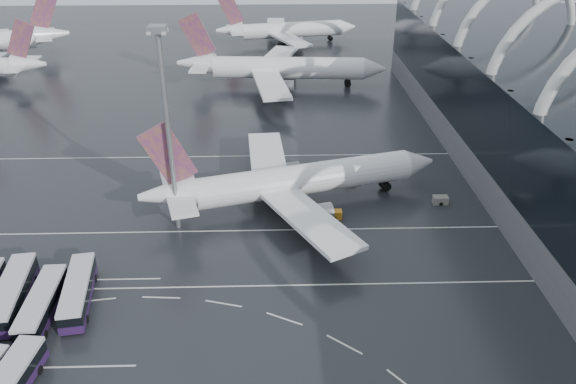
{
  "coord_description": "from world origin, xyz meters",
  "views": [
    {
      "loc": [
        5.7,
        -62.5,
        46.86
      ],
      "look_at": [
        7.83,
        11.54,
        7.0
      ],
      "focal_mm": 35.0,
      "sensor_mm": 36.0,
      "label": 1
    }
  ],
  "objects_px": {
    "bus_row_near_c": "(42,304)",
    "gse_cart_belly_b": "(344,164)",
    "gse_cart_belly_d": "(440,200)",
    "bus_row_near_b": "(12,294)",
    "gse_cart_belly_c": "(314,217)",
    "airliner_gate_b": "(278,68)",
    "gse_cart_belly_e": "(350,179)",
    "airliner_main": "(291,182)",
    "gse_cart_belly_a": "(334,214)",
    "airliner_gate_c": "(285,31)",
    "floodlight_mast": "(166,109)",
    "bus_row_near_d": "(78,291)"
  },
  "relations": [
    {
      "from": "bus_row_near_c",
      "to": "gse_cart_belly_b",
      "type": "height_order",
      "value": "bus_row_near_c"
    },
    {
      "from": "gse_cart_belly_d",
      "to": "bus_row_near_b",
      "type": "bearing_deg",
      "value": -158.06
    },
    {
      "from": "gse_cart_belly_c",
      "to": "bus_row_near_b",
      "type": "bearing_deg",
      "value": -153.52
    },
    {
      "from": "airliner_gate_b",
      "to": "gse_cart_belly_e",
      "type": "distance_m",
      "value": 58.94
    },
    {
      "from": "bus_row_near_c",
      "to": "gse_cart_belly_d",
      "type": "height_order",
      "value": "bus_row_near_c"
    },
    {
      "from": "gse_cart_belly_e",
      "to": "gse_cart_belly_b",
      "type": "bearing_deg",
      "value": 94.05
    },
    {
      "from": "airliner_main",
      "to": "gse_cart_belly_b",
      "type": "bearing_deg",
      "value": 37.8
    },
    {
      "from": "gse_cart_belly_a",
      "to": "gse_cart_belly_b",
      "type": "xyz_separation_m",
      "value": [
        3.73,
        19.07,
        -0.08
      ]
    },
    {
      "from": "airliner_gate_c",
      "to": "bus_row_near_c",
      "type": "distance_m",
      "value": 144.92
    },
    {
      "from": "airliner_gate_b",
      "to": "floodlight_mast",
      "type": "relative_size",
      "value": 1.8
    },
    {
      "from": "bus_row_near_b",
      "to": "bus_row_near_c",
      "type": "height_order",
      "value": "bus_row_near_b"
    },
    {
      "from": "bus_row_near_b",
      "to": "floodlight_mast",
      "type": "bearing_deg",
      "value": -51.47
    },
    {
      "from": "bus_row_near_b",
      "to": "gse_cart_belly_b",
      "type": "relative_size",
      "value": 6.64
    },
    {
      "from": "airliner_gate_b",
      "to": "gse_cart_belly_b",
      "type": "xyz_separation_m",
      "value": [
        12.06,
        -50.97,
        -4.3
      ]
    },
    {
      "from": "bus_row_near_b",
      "to": "gse_cart_belly_d",
      "type": "height_order",
      "value": "bus_row_near_b"
    },
    {
      "from": "bus_row_near_d",
      "to": "gse_cart_belly_d",
      "type": "xyz_separation_m",
      "value": [
        53.39,
        24.42,
        -1.08
      ]
    },
    {
      "from": "gse_cart_belly_c",
      "to": "gse_cart_belly_d",
      "type": "height_order",
      "value": "gse_cart_belly_d"
    },
    {
      "from": "gse_cart_belly_a",
      "to": "gse_cart_belly_c",
      "type": "relative_size",
      "value": 1.09
    },
    {
      "from": "bus_row_near_c",
      "to": "gse_cart_belly_a",
      "type": "distance_m",
      "value": 44.82
    },
    {
      "from": "gse_cart_belly_a",
      "to": "gse_cart_belly_b",
      "type": "relative_size",
      "value": 1.14
    },
    {
      "from": "bus_row_near_b",
      "to": "gse_cart_belly_e",
      "type": "height_order",
      "value": "bus_row_near_b"
    },
    {
      "from": "bus_row_near_c",
      "to": "gse_cart_belly_d",
      "type": "distance_m",
      "value": 63.1
    },
    {
      "from": "gse_cart_belly_b",
      "to": "airliner_gate_c",
      "type": "bearing_deg",
      "value": 95.15
    },
    {
      "from": "floodlight_mast",
      "to": "gse_cart_belly_b",
      "type": "height_order",
      "value": "floodlight_mast"
    },
    {
      "from": "airliner_main",
      "to": "gse_cart_belly_c",
      "type": "bearing_deg",
      "value": -72.5
    },
    {
      "from": "airliner_gate_c",
      "to": "floodlight_mast",
      "type": "distance_m",
      "value": 122.9
    },
    {
      "from": "gse_cart_belly_c",
      "to": "gse_cart_belly_e",
      "type": "height_order",
      "value": "gse_cart_belly_c"
    },
    {
      "from": "bus_row_near_d",
      "to": "gse_cart_belly_c",
      "type": "relative_size",
      "value": 6.09
    },
    {
      "from": "airliner_gate_c",
      "to": "bus_row_near_d",
      "type": "distance_m",
      "value": 141.74
    },
    {
      "from": "gse_cart_belly_d",
      "to": "airliner_gate_c",
      "type": "bearing_deg",
      "value": 101.71
    },
    {
      "from": "airliner_gate_c",
      "to": "bus_row_near_c",
      "type": "xyz_separation_m",
      "value": [
        -33.45,
        -140.98,
        -2.64
      ]
    },
    {
      "from": "airliner_gate_c",
      "to": "floodlight_mast",
      "type": "height_order",
      "value": "floodlight_mast"
    },
    {
      "from": "airliner_main",
      "to": "bus_row_near_d",
      "type": "height_order",
      "value": "airliner_main"
    },
    {
      "from": "bus_row_near_d",
      "to": "floodlight_mast",
      "type": "xyz_separation_m",
      "value": [
        10.07,
        18.21,
        17.85
      ]
    },
    {
      "from": "gse_cart_belly_b",
      "to": "gse_cart_belly_c",
      "type": "relative_size",
      "value": 0.96
    },
    {
      "from": "gse_cart_belly_b",
      "to": "gse_cart_belly_d",
      "type": "height_order",
      "value": "gse_cart_belly_d"
    },
    {
      "from": "airliner_main",
      "to": "airliner_gate_c",
      "type": "relative_size",
      "value": 1.03
    },
    {
      "from": "airliner_gate_b",
      "to": "gse_cart_belly_a",
      "type": "xyz_separation_m",
      "value": [
        8.32,
        -70.05,
        -4.22
      ]
    },
    {
      "from": "floodlight_mast",
      "to": "gse_cart_belly_e",
      "type": "bearing_deg",
      "value": 26.68
    },
    {
      "from": "airliner_gate_b",
      "to": "gse_cart_belly_b",
      "type": "distance_m",
      "value": 52.56
    },
    {
      "from": "airliner_main",
      "to": "gse_cart_belly_d",
      "type": "xyz_separation_m",
      "value": [
        25.38,
        -0.35,
        -3.66
      ]
    },
    {
      "from": "airliner_gate_b",
      "to": "gse_cart_belly_e",
      "type": "height_order",
      "value": "airliner_gate_b"
    },
    {
      "from": "floodlight_mast",
      "to": "gse_cart_belly_a",
      "type": "distance_m",
      "value": 31.35
    },
    {
      "from": "airliner_gate_b",
      "to": "bus_row_near_d",
      "type": "distance_m",
      "value": 94.16
    },
    {
      "from": "airliner_main",
      "to": "bus_row_near_b",
      "type": "relative_size",
      "value": 3.6
    },
    {
      "from": "airliner_gate_b",
      "to": "gse_cart_belly_a",
      "type": "height_order",
      "value": "airliner_gate_b"
    },
    {
      "from": "airliner_main",
      "to": "gse_cart_belly_a",
      "type": "height_order",
      "value": "airliner_main"
    },
    {
      "from": "airliner_gate_b",
      "to": "bus_row_near_d",
      "type": "height_order",
      "value": "airliner_gate_b"
    },
    {
      "from": "airliner_main",
      "to": "bus_row_near_c",
      "type": "relative_size",
      "value": 3.88
    },
    {
      "from": "bus_row_near_b",
      "to": "gse_cart_belly_e",
      "type": "distance_m",
      "value": 57.76
    }
  ]
}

